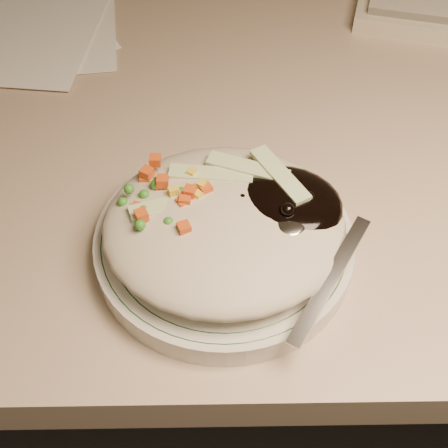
{
  "coord_description": "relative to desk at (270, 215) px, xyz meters",
  "views": [
    {
      "loc": [
        -0.07,
        0.84,
        1.15
      ],
      "look_at": [
        -0.06,
        1.16,
        0.78
      ],
      "focal_mm": 50.0,
      "sensor_mm": 36.0,
      "label": 1
    }
  ],
  "objects": [
    {
      "name": "desk",
      "position": [
        0.0,
        0.0,
        0.0
      ],
      "size": [
        1.4,
        0.7,
        0.74
      ],
      "color": "tan",
      "rests_on": "ground"
    },
    {
      "name": "plate",
      "position": [
        -0.06,
        -0.22,
        0.21
      ],
      "size": [
        0.21,
        0.21,
        0.02
      ],
      "primitive_type": "cylinder",
      "color": "silver",
      "rests_on": "desk"
    },
    {
      "name": "plate_rim",
      "position": [
        -0.06,
        -0.22,
        0.22
      ],
      "size": [
        0.2,
        0.2,
        0.0
      ],
      "color": "#144723",
      "rests_on": "plate"
    },
    {
      "name": "meal",
      "position": [
        -0.06,
        -0.22,
        0.24
      ],
      "size": [
        0.21,
        0.19,
        0.05
      ],
      "color": "#B1A88F",
      "rests_on": "plate"
    }
  ]
}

